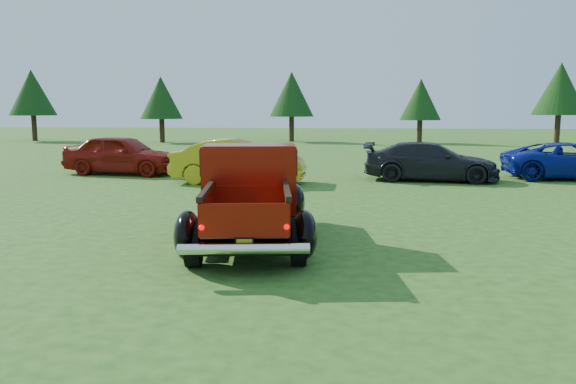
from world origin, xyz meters
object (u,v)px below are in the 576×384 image
at_px(tree_west, 161,98).
at_px(tree_east, 560,89).
at_px(pickup_truck, 250,194).
at_px(show_car_red, 122,154).
at_px(show_car_yellow, 239,161).
at_px(tree_mid_left, 292,94).
at_px(show_car_blue, 572,161).
at_px(tree_far_west, 32,93).
at_px(tree_mid_right, 421,100).
at_px(show_car_grey, 431,161).

bearing_deg(tree_west, tree_east, 1.06).
xyz_separation_m(pickup_truck, show_car_red, (-6.21, 9.66, -0.10)).
relative_size(pickup_truck, show_car_yellow, 1.14).
xyz_separation_m(tree_mid_left, show_car_blue, (11.29, -21.15, -2.77)).
height_order(show_car_red, show_car_yellow, show_car_red).
distance_m(tree_far_west, pickup_truck, 36.51).
height_order(tree_west, tree_mid_left, tree_mid_left).
relative_size(tree_far_west, show_car_red, 1.24).
bearing_deg(show_car_yellow, tree_east, -37.38).
distance_m(tree_far_west, tree_mid_left, 19.03).
bearing_deg(tree_east, show_car_red, -138.62).
xyz_separation_m(tree_far_west, tree_east, (37.00, -0.50, 0.14)).
relative_size(show_car_yellow, show_car_blue, 0.96).
relative_size(show_car_red, show_car_yellow, 1.00).
distance_m(tree_far_west, tree_mid_right, 28.01).
bearing_deg(tree_far_west, tree_mid_right, -0.00).
bearing_deg(tree_mid_left, tree_mid_right, -6.34).
distance_m(show_car_red, show_car_grey, 10.84).
bearing_deg(tree_east, tree_mid_right, 176.82).
bearing_deg(tree_east, tree_mid_left, 175.24).
xyz_separation_m(tree_far_west, tree_west, (10.00, -1.00, -0.41)).
bearing_deg(tree_mid_left, tree_west, -167.47).
bearing_deg(show_car_grey, tree_west, 44.52).
xyz_separation_m(pickup_truck, show_car_blue, (9.39, 9.66, -0.20)).
bearing_deg(tree_far_west, tree_mid_left, 3.01).
bearing_deg(show_car_red, pickup_truck, -139.29).
height_order(tree_mid_left, tree_mid_right, tree_mid_left).
distance_m(tree_west, pickup_truck, 30.89).
xyz_separation_m(tree_west, show_car_yellow, (9.32, -21.22, -2.41)).
distance_m(tree_mid_right, show_car_blue, 20.42).
distance_m(show_car_grey, show_car_blue, 4.86).
xyz_separation_m(tree_mid_left, tree_east, (18.00, -1.50, 0.27)).
bearing_deg(tree_far_west, show_car_grey, -39.45).
height_order(tree_mid_left, show_car_red, tree_mid_left).
height_order(tree_east, show_car_grey, tree_east).
height_order(pickup_truck, show_car_grey, pickup_truck).
bearing_deg(tree_east, show_car_blue, -108.84).
height_order(tree_mid_right, tree_east, tree_east).
distance_m(show_car_red, show_car_yellow, 5.07).
height_order(tree_mid_right, show_car_grey, tree_mid_right).
height_order(tree_east, show_car_red, tree_east).
bearing_deg(pickup_truck, show_car_grey, 55.25).
xyz_separation_m(tree_mid_left, show_car_red, (-4.31, -21.15, -2.67)).
height_order(tree_far_west, show_car_yellow, tree_far_west).
bearing_deg(tree_east, show_car_yellow, -129.15).
relative_size(tree_east, pickup_truck, 1.13).
distance_m(tree_east, show_car_grey, 23.68).
bearing_deg(tree_mid_right, tree_east, -3.18).
distance_m(tree_west, tree_mid_left, 9.22).
height_order(tree_mid_right, show_car_yellow, tree_mid_right).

